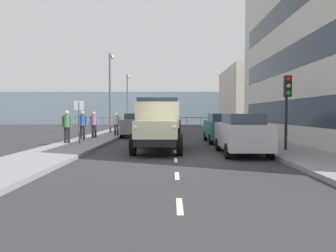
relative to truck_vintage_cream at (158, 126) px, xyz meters
The scene contains 20 objects.
ground_plane 9.36m from the truck_vintage_cream, 94.86° to the right, with size 80.00×80.00×0.00m, color #2D2D30.
sidewalk_left 11.01m from the truck_vintage_cream, 122.31° to the right, with size 2.66×44.99×0.15m, color gray.
sidewalk_right 10.26m from the truck_vintage_cream, 65.18° to the right, with size 2.66×44.99×0.15m, color gray.
road_centreline_markings 9.73m from the truck_vintage_cream, 94.67° to the right, with size 0.12×42.04×0.01m.
building_far_block 26.70m from the truck_vintage_cream, 114.94° to the right, with size 8.07×11.92×7.04m.
sea_horizon 34.78m from the truck_vintage_cream, 91.30° to the right, with size 80.00×0.80×5.00m, color gray.
seawall_railing 31.16m from the truck_vintage_cream, 91.45° to the right, with size 28.08×0.08×1.20m.
truck_vintage_cream is the anchor object (origin of this frame).
car_silver_kerbside_near 3.73m from the truck_vintage_cream, 164.23° to the left, with size 1.79×4.11×1.72m.
car_teal_kerbside_1 5.74m from the truck_vintage_cream, 128.61° to the right, with size 1.77×4.41×1.72m.
car_grey_oppositeside_0 9.37m from the truck_vintage_cream, 77.65° to the right, with size 1.85×4.43×1.72m.
car_maroon_oppositeside_1 15.33m from the truck_vintage_cream, 82.49° to the right, with size 1.97×4.01×1.72m.
pedestrian_couple_b 5.57m from the truck_vintage_cream, 26.98° to the right, with size 0.53×0.34×1.73m.
pedestrian_strolling 6.83m from the truck_vintage_cream, 45.53° to the right, with size 0.53×0.34×1.72m.
pedestrian_near_railing 7.69m from the truck_vintage_cream, 54.81° to the right, with size 0.53×0.34×1.69m.
pedestrian_with_bag 9.17m from the truck_vintage_cream, 68.47° to the right, with size 0.53×0.34×1.61m.
traffic_light_near 5.78m from the truck_vintage_cream, behind, with size 0.28×0.41×3.20m.
lamp_post_promenade 12.54m from the truck_vintage_cream, 69.27° to the right, with size 0.32×1.14×6.40m.
lamp_post_far 22.59m from the truck_vintage_cream, 78.70° to the right, with size 0.32×1.14×5.97m.
street_sign 4.94m from the truck_vintage_cream, 29.48° to the right, with size 0.50×0.07×2.25m.
Camera 1 is at (0.15, 12.25, 1.75)m, focal length 34.21 mm.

